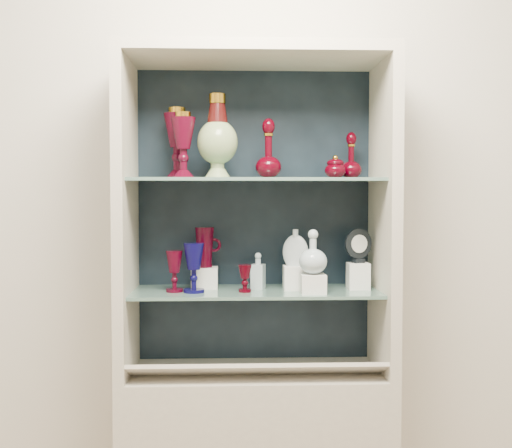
{
  "coord_description": "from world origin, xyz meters",
  "views": [
    {
      "loc": [
        -0.09,
        -0.85,
        1.41
      ],
      "look_at": [
        0.0,
        1.53,
        1.3
      ],
      "focal_mm": 45.0,
      "sensor_mm": 36.0,
      "label": 1
    }
  ],
  "objects_px": {
    "ruby_decanter_a": "(268,145)",
    "cobalt_goblet": "(194,268)",
    "clear_round_decanter": "(313,253)",
    "cameo_medallion": "(358,245)",
    "lidded_bowl": "(335,167)",
    "ruby_pitcher": "(205,247)",
    "pedestal_lamp_right": "(177,143)",
    "enamel_urn": "(217,136)",
    "pedestal_lamp_left": "(183,145)",
    "ruby_goblet_small": "(245,278)",
    "clear_square_bottle": "(258,271)",
    "flat_flask": "(295,247)",
    "ruby_goblet_tall": "(174,271)",
    "ruby_decanter_b": "(351,154)"
  },
  "relations": [
    {
      "from": "clear_square_bottle",
      "to": "clear_round_decanter",
      "type": "xyz_separation_m",
      "value": [
        0.19,
        -0.12,
        0.08
      ]
    },
    {
      "from": "ruby_goblet_small",
      "to": "ruby_pitcher",
      "type": "bearing_deg",
      "value": 143.9
    },
    {
      "from": "pedestal_lamp_right",
      "to": "cobalt_goblet",
      "type": "distance_m",
      "value": 0.48
    },
    {
      "from": "ruby_decanter_b",
      "to": "flat_flask",
      "type": "relative_size",
      "value": 1.33
    },
    {
      "from": "lidded_bowl",
      "to": "cameo_medallion",
      "type": "height_order",
      "value": "lidded_bowl"
    },
    {
      "from": "pedestal_lamp_right",
      "to": "lidded_bowl",
      "type": "height_order",
      "value": "pedestal_lamp_right"
    },
    {
      "from": "pedestal_lamp_left",
      "to": "ruby_goblet_small",
      "type": "distance_m",
      "value": 0.54
    },
    {
      "from": "ruby_goblet_small",
      "to": "lidded_bowl",
      "type": "bearing_deg",
      "value": 11.06
    },
    {
      "from": "ruby_decanter_a",
      "to": "clear_square_bottle",
      "type": "height_order",
      "value": "ruby_decanter_a"
    },
    {
      "from": "clear_square_bottle",
      "to": "pedestal_lamp_right",
      "type": "bearing_deg",
      "value": 174.89
    },
    {
      "from": "enamel_urn",
      "to": "ruby_decanter_a",
      "type": "xyz_separation_m",
      "value": [
        0.19,
        0.02,
        -0.03
      ]
    },
    {
      "from": "ruby_goblet_tall",
      "to": "cameo_medallion",
      "type": "relative_size",
      "value": 1.14
    },
    {
      "from": "cameo_medallion",
      "to": "clear_square_bottle",
      "type": "bearing_deg",
      "value": 155.1
    },
    {
      "from": "ruby_goblet_tall",
      "to": "clear_square_bottle",
      "type": "xyz_separation_m",
      "value": [
        0.31,
        0.07,
        -0.01
      ]
    },
    {
      "from": "ruby_decanter_a",
      "to": "clear_square_bottle",
      "type": "bearing_deg",
      "value": 126.7
    },
    {
      "from": "ruby_decanter_b",
      "to": "cameo_medallion",
      "type": "relative_size",
      "value": 1.42
    },
    {
      "from": "pedestal_lamp_left",
      "to": "clear_round_decanter",
      "type": "distance_m",
      "value": 0.61
    },
    {
      "from": "clear_square_bottle",
      "to": "cameo_medallion",
      "type": "distance_m",
      "value": 0.39
    },
    {
      "from": "ruby_decanter_a",
      "to": "pedestal_lamp_right",
      "type": "bearing_deg",
      "value": 167.48
    },
    {
      "from": "pedestal_lamp_right",
      "to": "clear_round_decanter",
      "type": "relative_size",
      "value": 1.74
    },
    {
      "from": "enamel_urn",
      "to": "flat_flask",
      "type": "xyz_separation_m",
      "value": [
        0.29,
        0.04,
        -0.41
      ]
    },
    {
      "from": "enamel_urn",
      "to": "ruby_decanter_b",
      "type": "relative_size",
      "value": 1.61
    },
    {
      "from": "lidded_bowl",
      "to": "pedestal_lamp_right",
      "type": "bearing_deg",
      "value": 175.92
    },
    {
      "from": "cobalt_goblet",
      "to": "ruby_goblet_tall",
      "type": "xyz_separation_m",
      "value": [
        -0.07,
        0.02,
        -0.01
      ]
    },
    {
      "from": "clear_square_bottle",
      "to": "ruby_decanter_a",
      "type": "bearing_deg",
      "value": -53.3
    },
    {
      "from": "pedestal_lamp_left",
      "to": "cameo_medallion",
      "type": "distance_m",
      "value": 0.76
    },
    {
      "from": "ruby_decanter_b",
      "to": "ruby_goblet_small",
      "type": "distance_m",
      "value": 0.63
    },
    {
      "from": "pedestal_lamp_right",
      "to": "enamel_urn",
      "type": "height_order",
      "value": "enamel_urn"
    },
    {
      "from": "lidded_bowl",
      "to": "ruby_pitcher",
      "type": "height_order",
      "value": "lidded_bowl"
    },
    {
      "from": "lidded_bowl",
      "to": "ruby_decanter_a",
      "type": "bearing_deg",
      "value": -172.5
    },
    {
      "from": "enamel_urn",
      "to": "ruby_goblet_small",
      "type": "relative_size",
      "value": 3.06
    },
    {
      "from": "pedestal_lamp_right",
      "to": "clear_square_bottle",
      "type": "distance_m",
      "value": 0.58
    },
    {
      "from": "ruby_decanter_a",
      "to": "cobalt_goblet",
      "type": "distance_m",
      "value": 0.53
    },
    {
      "from": "ruby_decanter_b",
      "to": "clear_round_decanter",
      "type": "xyz_separation_m",
      "value": [
        -0.17,
        -0.16,
        -0.37
      ]
    },
    {
      "from": "enamel_urn",
      "to": "ruby_goblet_tall",
      "type": "bearing_deg",
      "value": -179.7
    },
    {
      "from": "cobalt_goblet",
      "to": "flat_flask",
      "type": "height_order",
      "value": "flat_flask"
    },
    {
      "from": "ruby_goblet_small",
      "to": "ruby_pitcher",
      "type": "distance_m",
      "value": 0.22
    },
    {
      "from": "flat_flask",
      "to": "clear_round_decanter",
      "type": "xyz_separation_m",
      "value": [
        0.05,
        -0.1,
        -0.01
      ]
    },
    {
      "from": "ruby_decanter_b",
      "to": "cameo_medallion",
      "type": "height_order",
      "value": "ruby_decanter_b"
    },
    {
      "from": "clear_round_decanter",
      "to": "cameo_medallion",
      "type": "relative_size",
      "value": 1.15
    },
    {
      "from": "ruby_goblet_small",
      "to": "flat_flask",
      "type": "xyz_separation_m",
      "value": [
        0.19,
        0.06,
        0.11
      ]
    },
    {
      "from": "ruby_decanter_a",
      "to": "flat_flask",
      "type": "bearing_deg",
      "value": 13.08
    },
    {
      "from": "enamel_urn",
      "to": "ruby_goblet_small",
      "type": "xyz_separation_m",
      "value": [
        0.1,
        -0.02,
        -0.52
      ]
    },
    {
      "from": "ruby_decanter_b",
      "to": "cameo_medallion",
      "type": "distance_m",
      "value": 0.35
    },
    {
      "from": "ruby_pitcher",
      "to": "clear_square_bottle",
      "type": "height_order",
      "value": "ruby_pitcher"
    },
    {
      "from": "ruby_decanter_a",
      "to": "ruby_goblet_tall",
      "type": "height_order",
      "value": "ruby_decanter_a"
    },
    {
      "from": "clear_round_decanter",
      "to": "cameo_medallion",
      "type": "distance_m",
      "value": 0.21
    },
    {
      "from": "ruby_pitcher",
      "to": "cameo_medallion",
      "type": "bearing_deg",
      "value": -11.43
    },
    {
      "from": "ruby_goblet_tall",
      "to": "flat_flask",
      "type": "distance_m",
      "value": 0.46
    },
    {
      "from": "ruby_decanter_a",
      "to": "ruby_goblet_small",
      "type": "relative_size",
      "value": 2.48
    }
  ]
}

